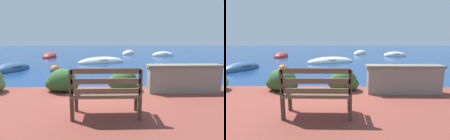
# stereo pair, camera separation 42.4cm
# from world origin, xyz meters

# --- Properties ---
(ground_plane) EXTENTS (80.00, 80.00, 0.00)m
(ground_plane) POSITION_xyz_m (0.00, 0.00, 0.00)
(ground_plane) COLOR navy
(park_bench) EXTENTS (1.25, 0.48, 0.93)m
(park_bench) POSITION_xyz_m (0.25, -2.06, 0.70)
(park_bench) COLOR #433123
(park_bench) RESTS_ON patio_terrace
(stone_wall) EXTENTS (1.97, 0.39, 0.75)m
(stone_wall) POSITION_xyz_m (2.30, -0.60, 0.60)
(stone_wall) COLOR gray
(stone_wall) RESTS_ON patio_terrace
(hedge_clump_left) EXTENTS (0.91, 0.66, 0.62)m
(hedge_clump_left) POSITION_xyz_m (-0.95, -0.45, 0.49)
(hedge_clump_left) COLOR #2D5628
(hedge_clump_left) RESTS_ON patio_terrace
(hedge_clump_centre) EXTENTS (0.87, 0.63, 0.59)m
(hedge_clump_centre) POSITION_xyz_m (0.73, -0.35, 0.48)
(hedge_clump_centre) COLOR #2D5628
(hedge_clump_centre) RESTS_ON patio_terrace
(hedge_clump_right) EXTENTS (1.00, 0.72, 0.68)m
(hedge_clump_right) POSITION_xyz_m (2.56, -0.30, 0.51)
(hedge_clump_right) COLOR #2D5628
(hedge_clump_right) RESTS_ON patio_terrace
(rowboat_nearest) EXTENTS (1.63, 2.46, 0.73)m
(rowboat_nearest) POSITION_xyz_m (-4.70, 4.04, 0.06)
(rowboat_nearest) COLOR #2D517A
(rowboat_nearest) RESTS_ON ground_plane
(rowboat_mid) EXTENTS (3.45, 2.12, 0.74)m
(rowboat_mid) POSITION_xyz_m (-0.09, 7.03, 0.06)
(rowboat_mid) COLOR silver
(rowboat_mid) RESTS_ON ground_plane
(rowboat_far) EXTENTS (1.62, 2.71, 0.78)m
(rowboat_far) POSITION_xyz_m (-5.00, 11.05, 0.07)
(rowboat_far) COLOR #9E2D28
(rowboat_far) RESTS_ON ground_plane
(rowboat_outer) EXTENTS (2.33, 1.23, 0.78)m
(rowboat_outer) POSITION_xyz_m (5.84, 12.00, 0.07)
(rowboat_outer) COLOR silver
(rowboat_outer) RESTS_ON ground_plane
(rowboat_distant) EXTENTS (2.17, 2.98, 0.76)m
(rowboat_distant) POSITION_xyz_m (2.74, 14.49, 0.06)
(rowboat_distant) COLOR silver
(rowboat_distant) RESTS_ON ground_plane
(mooring_buoy) EXTENTS (0.52, 0.52, 0.47)m
(mooring_buoy) POSITION_xyz_m (-2.41, 3.86, 0.08)
(mooring_buoy) COLOR orange
(mooring_buoy) RESTS_ON ground_plane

